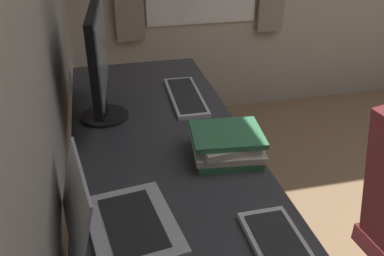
{
  "coord_description": "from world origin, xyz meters",
  "views": [
    {
      "loc": [
        -0.87,
        1.92,
        1.56
      ],
      "look_at": [
        0.2,
        1.67,
        0.95
      ],
      "focal_mm": 39.57,
      "sensor_mm": 36.0,
      "label": 1
    }
  ],
  "objects_px": {
    "monitor_primary": "(99,58)",
    "keyboard_main": "(186,96)",
    "laptop_leftmost": "(111,217)",
    "book_stack_near": "(226,144)"
  },
  "relations": [
    {
      "from": "laptop_leftmost",
      "to": "keyboard_main",
      "type": "bearing_deg",
      "value": -25.71
    },
    {
      "from": "laptop_leftmost",
      "to": "book_stack_near",
      "type": "relative_size",
      "value": 1.35
    },
    {
      "from": "book_stack_near",
      "to": "laptop_leftmost",
      "type": "bearing_deg",
      "value": 125.62
    },
    {
      "from": "keyboard_main",
      "to": "book_stack_near",
      "type": "bearing_deg",
      "value": -176.07
    },
    {
      "from": "keyboard_main",
      "to": "laptop_leftmost",
      "type": "bearing_deg",
      "value": 154.29
    },
    {
      "from": "monitor_primary",
      "to": "keyboard_main",
      "type": "xyz_separation_m",
      "value": [
        0.1,
        -0.37,
        -0.25
      ]
    },
    {
      "from": "laptop_leftmost",
      "to": "keyboard_main",
      "type": "relative_size",
      "value": 0.86
    },
    {
      "from": "laptop_leftmost",
      "to": "book_stack_near",
      "type": "xyz_separation_m",
      "value": [
        0.3,
        -0.42,
        -0.01
      ]
    },
    {
      "from": "monitor_primary",
      "to": "book_stack_near",
      "type": "bearing_deg",
      "value": -134.93
    },
    {
      "from": "monitor_primary",
      "to": "keyboard_main",
      "type": "height_order",
      "value": "monitor_primary"
    }
  ]
}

